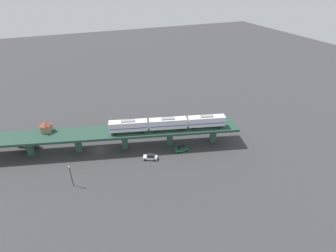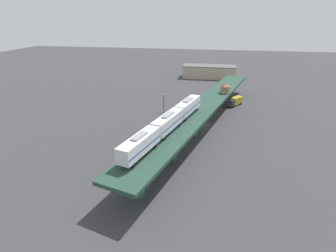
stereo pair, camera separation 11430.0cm
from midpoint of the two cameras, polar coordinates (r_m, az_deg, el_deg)
ground_plane at (r=65.34m, az=44.40°, el=-24.63°), size 400.00×400.00×0.00m
elevated_viaduct at (r=61.64m, az=46.05°, el=-20.78°), size 31.52×91.11×6.83m
subway_train at (r=45.23m, az=56.25°, el=-35.69°), size 12.17×36.69×4.45m
signal_hut at (r=73.41m, az=44.55°, el=-11.06°), size 3.93×3.93×3.40m
street_car_green at (r=48.81m, az=50.91°, el=-46.06°), size 2.03×4.44×1.89m
street_car_white at (r=52.13m, az=41.81°, el=-36.42°), size 3.52×4.75×1.89m
delivery_truck at (r=84.13m, az=43.06°, el=-12.25°), size 5.97×7.19×3.20m
street_lamp at (r=62.38m, az=29.23°, el=-17.49°), size 0.44×0.44×6.94m
warehouse_building at (r=116.59m, az=27.07°, el=1.22°), size 28.64×10.43×6.80m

